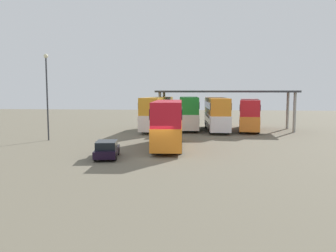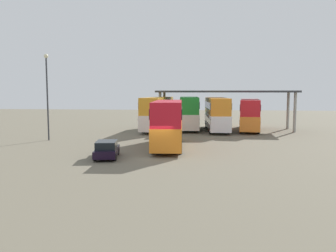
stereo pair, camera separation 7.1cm
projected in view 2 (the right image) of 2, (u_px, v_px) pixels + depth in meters
The scene contains 9 objects.
ground_plane at pixel (158, 157), 27.43m from camera, with size 140.00×140.00×0.00m, color #6A6351.
double_decker_main at pixel (168, 122), 31.67m from camera, with size 3.16×10.26×4.29m.
parked_hatchback at pixel (107, 149), 26.82m from camera, with size 2.21×4.05×1.35m.
double_decker_near_canopy at pixel (158, 112), 45.98m from camera, with size 3.28×11.28×4.39m.
double_decker_mid_row at pixel (189, 112), 47.10m from camera, with size 2.97×10.24×4.40m.
double_decker_far_right at pixel (217, 113), 45.46m from camera, with size 3.09×11.18×4.33m.
double_decker_end_of_row at pixel (250, 114), 45.74m from camera, with size 3.65×10.58×4.09m.
depot_canopy at pixel (226, 93), 46.56m from camera, with size 18.57×5.76×5.27m.
lamppost_tall at pixel (47, 87), 36.14m from camera, with size 0.44×0.44×9.03m.
Camera 2 is at (3.57, -26.82, 5.15)m, focal length 37.04 mm.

